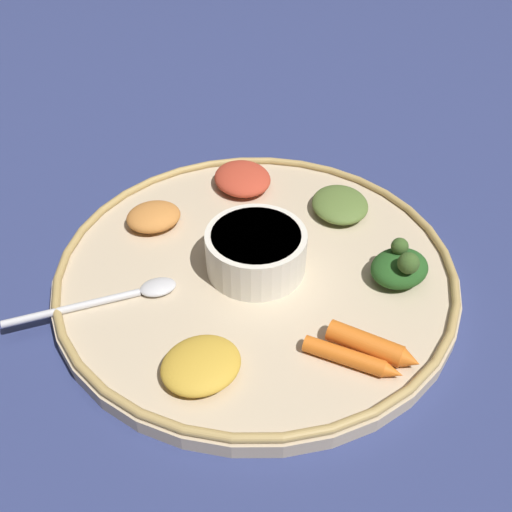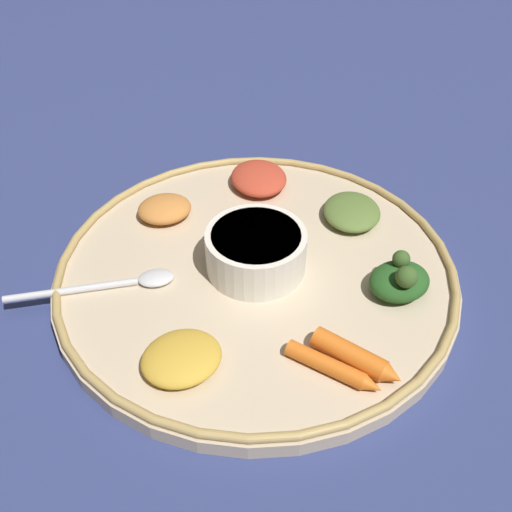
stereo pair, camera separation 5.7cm
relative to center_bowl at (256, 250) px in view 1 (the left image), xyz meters
The scene contains 12 objects.
ground_plane 0.04m from the center_bowl, ahead, with size 2.40×2.40×0.00m, color navy.
platter 0.03m from the center_bowl, ahead, with size 0.39×0.39×0.02m, color #C6B293.
platter_rim 0.02m from the center_bowl, ahead, with size 0.39×0.39×0.01m, color tan.
center_bowl is the anchor object (origin of this frame).
spoon 0.13m from the center_bowl, 47.05° to the left, with size 0.12×0.12×0.01m.
greens_pile 0.14m from the center_bowl, 158.99° to the right, with size 0.07×0.07×0.04m.
carrot_near_spoon 0.14m from the center_bowl, 151.34° to the left, with size 0.08×0.02×0.01m.
carrot_outer 0.14m from the center_bowl, 159.97° to the left, with size 0.08×0.02×0.02m.
mound_collards 0.13m from the center_bowl, 107.23° to the right, with size 0.07×0.06×0.02m, color #567033.
mound_berbere_red 0.14m from the center_bowl, 55.80° to the right, with size 0.07×0.06×0.02m, color #B73D28.
mound_squash 0.13m from the center_bowl, ahead, with size 0.06×0.05×0.02m, color #C67A38.
mound_lentil_yellow 0.13m from the center_bowl, 98.48° to the left, with size 0.07×0.06×0.02m, color gold.
Camera 1 is at (-0.20, 0.38, 0.40)m, focal length 41.45 mm.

